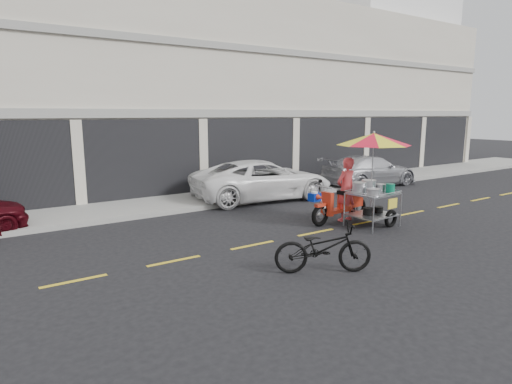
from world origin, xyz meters
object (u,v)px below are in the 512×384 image
white_pickup (262,180)px  near_bicycle (323,248)px  food_vendor_rig (363,166)px  silver_pickup (369,171)px

white_pickup → near_bicycle: size_ratio=2.70×
white_pickup → near_bicycle: bearing=162.5°
white_pickup → food_vendor_rig: (0.32, -4.47, 0.93)m
white_pickup → silver_pickup: (5.55, -0.11, -0.06)m
near_bicycle → food_vendor_rig: (3.49, 2.23, 1.15)m
white_pickup → silver_pickup: white_pickup is taller
silver_pickup → food_vendor_rig: size_ratio=1.67×
silver_pickup → near_bicycle: bearing=130.2°
silver_pickup → near_bicycle: (-8.72, -6.59, -0.16)m
silver_pickup → near_bicycle: 10.93m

